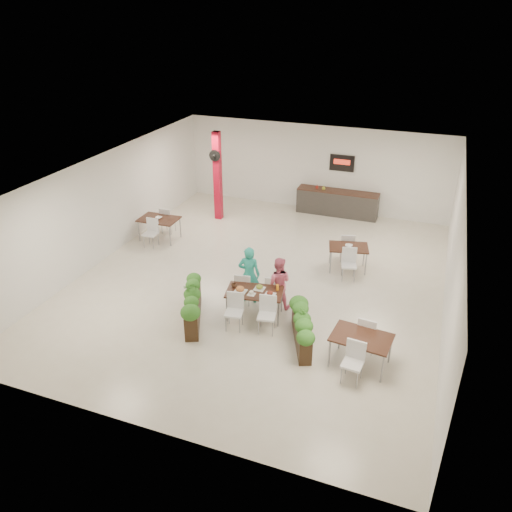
{
  "coord_description": "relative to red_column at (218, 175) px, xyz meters",
  "views": [
    {
      "loc": [
        4.25,
        -11.72,
        7.19
      ],
      "look_at": [
        0.11,
        -0.62,
        1.1
      ],
      "focal_mm": 35.0,
      "sensor_mm": 36.0,
      "label": 1
    }
  ],
  "objects": [
    {
      "name": "side_table_c",
      "position": [
        6.33,
        -6.54,
        -1.01
      ],
      "size": [
        1.35,
        1.65,
        0.92
      ],
      "rotation": [
        0.0,
        0.0,
        -0.1
      ],
      "color": "black",
      "rests_on": "ground"
    },
    {
      "name": "side_table_b",
      "position": [
        5.21,
        -2.25,
        -1.02
      ],
      "size": [
        1.28,
        1.67,
        0.92
      ],
      "rotation": [
        0.0,
        0.0,
        0.24
      ],
      "color": "black",
      "rests_on": "ground"
    },
    {
      "name": "diner_man",
      "position": [
        3.11,
        -4.92,
        -0.85
      ],
      "size": [
        0.64,
        0.48,
        1.59
      ],
      "primitive_type": "imported",
      "rotation": [
        0.0,
        0.0,
        3.32
      ],
      "color": "teal",
      "rests_on": "ground"
    },
    {
      "name": "red_column",
      "position": [
        0.0,
        0.0,
        0.0
      ],
      "size": [
        0.4,
        0.41,
        3.2
      ],
      "color": "#AD0B24",
      "rests_on": "ground"
    },
    {
      "name": "main_table",
      "position": [
        3.5,
        -5.58,
        -1.01
      ],
      "size": [
        1.52,
        1.81,
        0.92
      ],
      "rotation": [
        0.0,
        0.0,
        0.18
      ],
      "color": "black",
      "rests_on": "ground"
    },
    {
      "name": "service_counter",
      "position": [
        4.0,
        1.86,
        -1.15
      ],
      "size": [
        3.0,
        0.64,
        2.2
      ],
      "color": "#312E2B",
      "rests_on": "ground"
    },
    {
      "name": "diner_woman",
      "position": [
        3.91,
        -4.92,
        -0.93
      ],
      "size": [
        0.78,
        0.66,
        1.43
      ],
      "primitive_type": "imported",
      "rotation": [
        0.0,
        0.0,
        3.32
      ],
      "color": "#E86786",
      "rests_on": "ground"
    },
    {
      "name": "ground",
      "position": [
        3.0,
        -3.79,
        -1.64
      ],
      "size": [
        12.0,
        12.0,
        0.0
      ],
      "primitive_type": "plane",
      "color": "beige",
      "rests_on": "ground"
    },
    {
      "name": "planter_left",
      "position": [
        2.11,
        -6.23,
        -1.12
      ],
      "size": [
        1.08,
        1.89,
        1.06
      ],
      "rotation": [
        0.0,
        0.0,
        1.99
      ],
      "color": "black",
      "rests_on": "ground"
    },
    {
      "name": "room_shell",
      "position": [
        3.0,
        -3.79,
        0.36
      ],
      "size": [
        10.1,
        12.1,
        3.22
      ],
      "color": "white",
      "rests_on": "ground"
    },
    {
      "name": "side_table_a",
      "position": [
        -1.1,
        -2.35,
        -1.01
      ],
      "size": [
        1.3,
        1.63,
        0.92
      ],
      "rotation": [
        0.0,
        0.0,
        0.02
      ],
      "color": "black",
      "rests_on": "ground"
    },
    {
      "name": "planter_right",
      "position": [
        4.92,
        -6.22,
        -1.15
      ],
      "size": [
        0.93,
        1.71,
        0.94
      ],
      "rotation": [
        0.0,
        0.0,
        1.96
      ],
      "color": "black",
      "rests_on": "ground"
    }
  ]
}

